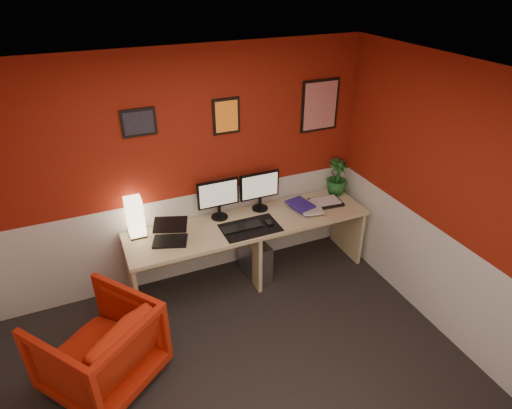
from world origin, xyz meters
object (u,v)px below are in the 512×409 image
pc_tower (255,259)px  zen_tray (326,202)px  desk (250,250)px  monitor_left (218,194)px  potted_plant (337,177)px  armchair (99,348)px  shoji_lamp (135,218)px  laptop (169,232)px  monitor_right (260,186)px

pc_tower → zen_tray: bearing=-6.1°
desk → monitor_left: (-0.26, 0.21, 0.66)m
potted_plant → desk: bearing=-170.8°
zen_tray → armchair: (-2.62, -0.81, -0.36)m
shoji_lamp → zen_tray: 2.10m
laptop → armchair: bearing=-117.2°
desk → potted_plant: potted_plant is taller
potted_plant → pc_tower: potted_plant is taller
zen_tray → shoji_lamp: bearing=174.8°
monitor_right → pc_tower: monitor_right is taller
shoji_lamp → laptop: 0.38m
pc_tower → armchair: 1.91m
pc_tower → armchair: size_ratio=0.54×
pc_tower → shoji_lamp: bearing=163.2°
monitor_left → zen_tray: (1.21, -0.19, -0.28)m
laptop → monitor_right: size_ratio=0.57×
desk → armchair: armchair is taller
laptop → pc_tower: (0.92, 0.04, -0.61)m
shoji_lamp → monitor_right: 1.35m
desk → zen_tray: size_ratio=7.43×
monitor_left → pc_tower: 0.88m
shoji_lamp → zen_tray: shoji_lamp is taller
desk → monitor_left: size_ratio=4.48×
desk → pc_tower: desk is taller
desk → armchair: (-1.67, -0.79, 0.02)m
monitor_left → zen_tray: size_ratio=1.66×
shoji_lamp → monitor_left: monitor_left is taller
monitor_right → pc_tower: bearing=-126.1°
monitor_right → pc_tower: (-0.15, -0.20, -0.80)m
zen_tray → pc_tower: size_ratio=0.78×
zen_tray → armchair: 2.76m
pc_tower → potted_plant: bearing=2.3°
laptop → desk: bearing=21.9°
zen_tray → pc_tower: 1.03m
desk → armchair: size_ratio=3.11×
monitor_left → potted_plant: 1.45m
monitor_left → armchair: (-1.41, -1.00, -0.64)m
monitor_left → shoji_lamp: bearing=-179.9°
monitor_left → armchair: 1.84m
laptop → monitor_left: bearing=42.1°
monitor_left → monitor_right: bearing=-0.4°
monitor_right → potted_plant: 0.98m
potted_plant → armchair: size_ratio=0.52×
monitor_right → zen_tray: size_ratio=1.66×
laptop → monitor_left: 0.67m
zen_tray → pc_tower: zen_tray is taller
monitor_left → pc_tower: size_ratio=1.29×
monitor_left → laptop: bearing=-157.7°
potted_plant → laptop: bearing=-173.7°
shoji_lamp → potted_plant: bearing=-0.5°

